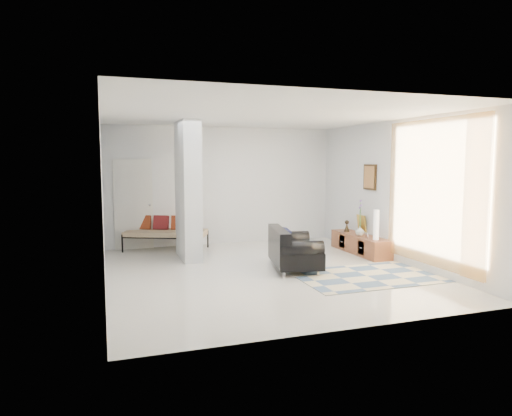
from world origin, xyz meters
name	(u,v)px	position (x,y,z in m)	size (l,w,h in m)	color
floor	(265,272)	(0.00, 0.00, 0.00)	(6.00, 6.00, 0.00)	silver
ceiling	(265,115)	(0.00, 0.00, 2.80)	(6.00, 6.00, 0.00)	white
wall_back	(223,186)	(0.00, 3.00, 1.40)	(6.00, 6.00, 0.00)	silver
wall_front	(352,213)	(0.00, -3.00, 1.40)	(6.00, 6.00, 0.00)	silver
wall_left	(103,199)	(-2.75, 0.00, 1.40)	(6.00, 6.00, 0.00)	silver
wall_right	(396,191)	(2.75, 0.00, 1.40)	(6.00, 6.00, 0.00)	silver
partition_column	(188,190)	(-1.10, 1.60, 1.40)	(0.35, 1.20, 2.80)	silver
hallway_door	(133,204)	(-2.10, 2.96, 1.02)	(0.85, 0.06, 2.04)	silver
curtain	(433,193)	(2.67, -1.15, 1.45)	(2.55, 2.55, 0.00)	gold
wall_art	(370,177)	(2.72, 0.90, 1.65)	(0.04, 0.45, 0.55)	#34210E
media_console	(360,244)	(2.52, 0.90, 0.20)	(0.45, 1.80, 0.80)	brown
loveseat	(292,249)	(0.54, 0.04, 0.36)	(1.05, 1.50, 0.76)	silver
daybed	(165,231)	(-1.44, 2.63, 0.42)	(1.94, 1.40, 0.77)	black
area_rug	(367,276)	(1.56, -0.90, 0.01)	(2.42, 1.61, 0.01)	beige
cylinder_lamp	(376,225)	(2.50, 0.28, 0.71)	(0.11, 0.11, 0.61)	white
bronze_figurine	(347,226)	(2.47, 1.40, 0.53)	(0.13, 0.13, 0.26)	#2D2114
vase	(360,231)	(2.47, 0.84, 0.50)	(0.19, 0.19, 0.20)	white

